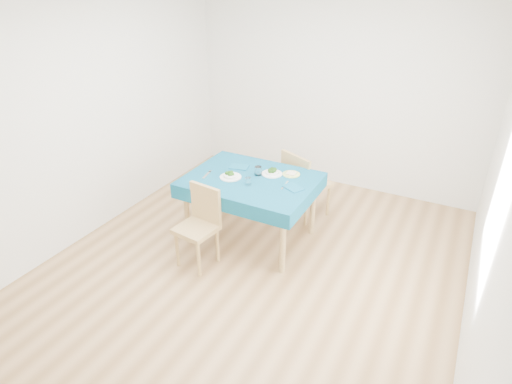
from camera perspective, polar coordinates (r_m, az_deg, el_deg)
The scene contains 16 objects.
room_shell at distance 3.91m, azimuth 0.00°, elevation 6.46°, with size 4.02×4.52×2.73m.
table at distance 4.78m, azimuth -0.64°, elevation -2.26°, with size 1.37×1.04×0.76m, color navy.
chair_near at distance 4.36m, azimuth -8.03°, elevation -4.47°, with size 0.37×0.41×0.93m, color #A4834D.
chair_far at distance 5.20m, azimuth 6.95°, elevation 2.73°, with size 0.47×0.51×1.17m, color #A4834D.
bowl_near at distance 4.61m, azimuth -3.41°, elevation 2.34°, with size 0.23×0.23×0.07m, color white, non-canonical shape.
bowl_far at distance 4.68m, azimuth 2.15°, elevation 2.76°, with size 0.23×0.23×0.07m, color white, non-canonical shape.
fork_near at distance 4.70m, azimuth -6.58°, elevation 2.30°, with size 0.03×0.20×0.00m, color silver.
knife_near at distance 4.59m, azimuth -3.15°, elevation 1.77°, with size 0.02×0.21×0.00m, color silver.
fork_far at distance 4.71m, azimuth 1.81°, elevation 2.48°, with size 0.02×0.16×0.00m, color silver.
knife_far at distance 4.46m, azimuth 3.86°, elevation 0.91°, with size 0.02×0.21×0.00m, color silver.
napkin_near at distance 4.86m, azimuth -2.27°, elevation 3.37°, with size 0.21×0.15×0.01m, color #0D5272.
napkin_far at distance 4.41m, azimuth 4.98°, elevation 0.60°, with size 0.20×0.14×0.01m, color #0D5272.
tumbler_center at distance 4.65m, azimuth 0.29°, elevation 2.84°, with size 0.08×0.08×0.10m, color white.
tumbler_side at distance 4.44m, azimuth -1.06°, elevation 1.44°, with size 0.06×0.06×0.08m, color white.
side_plate at distance 4.70m, azimuth 4.72°, elevation 2.38°, with size 0.19×0.19×0.01m, color #B7D065.
bread_slice at distance 4.69m, azimuth 4.73°, elevation 2.52°, with size 0.10×0.10×0.01m, color beige.
Camera 1 is at (1.69, -3.23, 2.77)m, focal length 30.00 mm.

